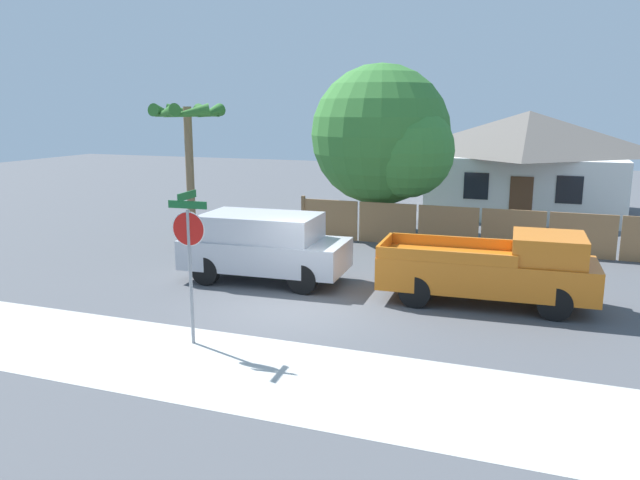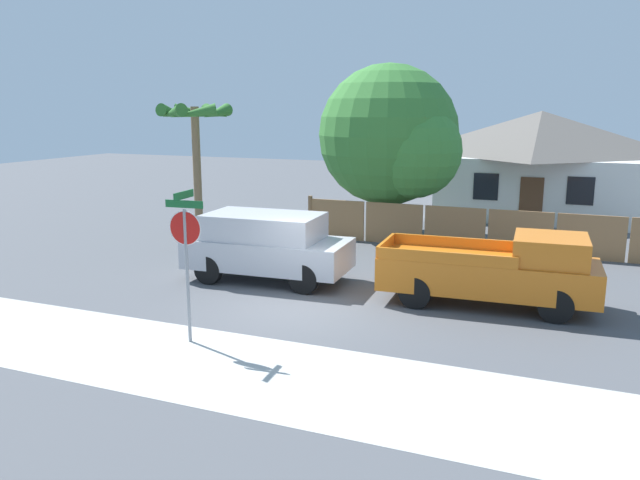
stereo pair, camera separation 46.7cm
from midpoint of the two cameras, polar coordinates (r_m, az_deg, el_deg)
name	(u,v)px [view 2 (the right image)]	position (r m, az deg, el deg)	size (l,w,h in m)	color
ground_plane	(299,309)	(14.99, -1.07, -6.34)	(80.00, 80.00, 0.00)	#4C4F54
sidewalk_strip	(220,365)	(11.98, -8.00, -11.30)	(36.00, 3.20, 0.01)	#B2B2AD
wooden_fence	(487,230)	(21.57, 15.60, 0.88)	(12.91, 0.12, 1.54)	#997047
house	(539,161)	(29.95, 19.78, 6.82)	(8.64, 7.66, 4.59)	white
oak_tree	(394,138)	(23.19, 7.34, 9.21)	(5.40, 5.15, 6.31)	brown
palm_tree	(195,124)	(22.12, -10.74, 10.34)	(2.42, 2.62, 4.87)	brown
red_suv	(267,244)	(17.25, -4.10, -0.41)	(4.57, 2.23, 1.87)	#B7B7BC
orange_pickup	(497,270)	(15.65, 16.68, -2.68)	(5.19, 2.13, 1.81)	orange
stop_sign	(186,242)	(12.64, -11.13, -0.21)	(0.82, 0.74, 3.12)	gray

